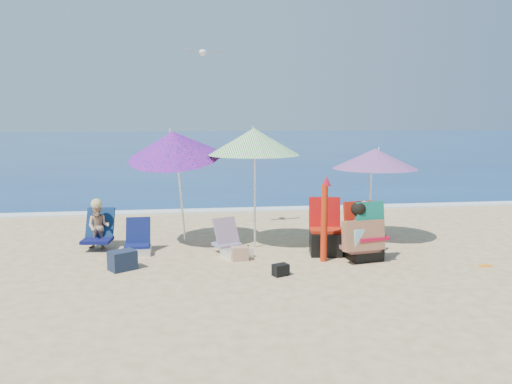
{
  "coord_description": "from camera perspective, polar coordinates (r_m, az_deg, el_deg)",
  "views": [
    {
      "loc": [
        -1.52,
        -7.9,
        2.43
      ],
      "look_at": [
        -0.3,
        1.0,
        1.1
      ],
      "focal_mm": 35.29,
      "sensor_mm": 36.0,
      "label": 1
    }
  ],
  "objects": [
    {
      "name": "foam",
      "position": [
        13.31,
        -1.12,
        -2.02
      ],
      "size": [
        120.0,
        0.5,
        0.04
      ],
      "color": "white",
      "rests_on": "ground"
    },
    {
      "name": "camp_chair_left",
      "position": [
        9.15,
        7.88,
        -5.13
      ],
      "size": [
        0.66,
        0.7,
        1.0
      ],
      "color": "#AB200C",
      "rests_on": "ground"
    },
    {
      "name": "bag_tan",
      "position": [
        8.71,
        -1.85,
        -6.98
      ],
      "size": [
        0.3,
        0.23,
        0.24
      ],
      "color": "tan",
      "rests_on": "ground"
    },
    {
      "name": "orange_item",
      "position": [
        9.19,
        24.57,
        -7.6
      ],
      "size": [
        0.2,
        0.09,
        0.03
      ],
      "color": "orange",
      "rests_on": "ground"
    },
    {
      "name": "seagull",
      "position": [
        10.43,
        -6.02,
        15.44
      ],
      "size": [
        0.77,
        0.37,
        0.13
      ],
      "color": "white"
    },
    {
      "name": "furled_umbrella",
      "position": [
        8.57,
        7.78,
        -2.6
      ],
      "size": [
        0.16,
        0.16,
        1.46
      ],
      "color": "#B4260C",
      "rests_on": "ground"
    },
    {
      "name": "chair_navy",
      "position": [
        9.35,
        -13.24,
        -5.82
      ],
      "size": [
        0.46,
        0.56,
        0.62
      ],
      "color": "#0E164E",
      "rests_on": "ground"
    },
    {
      "name": "chair_rainbow",
      "position": [
        9.04,
        -2.74,
        -6.08
      ],
      "size": [
        0.72,
        0.83,
        0.63
      ],
      "color": "#C55045",
      "rests_on": "ground"
    },
    {
      "name": "bag_navy_a",
      "position": [
        8.44,
        -14.9,
        -7.49
      ],
      "size": [
        0.49,
        0.46,
        0.31
      ],
      "color": "#1A2439",
      "rests_on": "ground"
    },
    {
      "name": "umbrella_blue",
      "position": [
        9.46,
        -9.32,
        5.33
      ],
      "size": [
        2.16,
        2.2,
        2.37
      ],
      "color": "white",
      "rests_on": "ground"
    },
    {
      "name": "sea",
      "position": [
        52.98,
        -6.18,
        5.68
      ],
      "size": [
        120.0,
        80.0,
        0.12
      ],
      "color": "navy",
      "rests_on": "ground"
    },
    {
      "name": "bag_black_b",
      "position": [
        7.9,
        2.81,
        -8.81
      ],
      "size": [
        0.28,
        0.24,
        0.18
      ],
      "color": "black",
      "rests_on": "ground"
    },
    {
      "name": "person_center",
      "position": [
        8.75,
        11.96,
        -4.47
      ],
      "size": [
        0.74,
        0.72,
        1.04
      ],
      "color": "tan",
      "rests_on": "ground"
    },
    {
      "name": "bag_navy_b",
      "position": [
        9.97,
        8.86,
        -4.91
      ],
      "size": [
        0.45,
        0.37,
        0.29
      ],
      "color": "#171A33",
      "rests_on": "ground"
    },
    {
      "name": "camp_chair_right",
      "position": [
        8.87,
        12.16,
        -5.15
      ],
      "size": [
        0.68,
        0.72,
        1.04
      ],
      "color": "#B40C2B",
      "rests_on": "ground"
    },
    {
      "name": "ground",
      "position": [
        8.4,
        2.99,
        -8.4
      ],
      "size": [
        120.0,
        120.0,
        0.0
      ],
      "color": "#D8BC84",
      "rests_on": "ground"
    },
    {
      "name": "umbrella_turquoise",
      "position": [
        9.97,
        13.33,
        3.69
      ],
      "size": [
        1.88,
        1.88,
        1.87
      ],
      "color": "white",
      "rests_on": "ground"
    },
    {
      "name": "umbrella_striped",
      "position": [
        9.28,
        -0.23,
        5.72
      ],
      "size": [
        1.82,
        1.82,
        2.28
      ],
      "color": "white",
      "rests_on": "ground"
    },
    {
      "name": "person_left",
      "position": [
        9.82,
        -17.42,
        -3.71
      ],
      "size": [
        0.58,
        0.71,
        0.95
      ],
      "color": "tan",
      "rests_on": "ground"
    }
  ]
}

